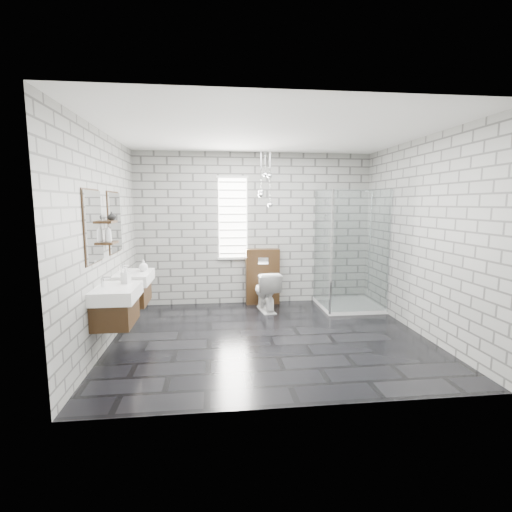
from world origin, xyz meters
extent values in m
cube|color=black|center=(0.00, 0.00, -0.01)|extent=(4.20, 3.60, 0.02)
cube|color=white|center=(0.00, 0.00, 2.71)|extent=(4.20, 3.60, 0.02)
cube|color=#969691|center=(0.00, 1.81, 1.35)|extent=(4.20, 0.02, 2.70)
cube|color=#969691|center=(0.00, -1.81, 1.35)|extent=(4.20, 0.02, 2.70)
cube|color=#969691|center=(-2.11, 0.00, 1.35)|extent=(0.02, 3.60, 2.70)
cube|color=#969691|center=(2.11, 0.00, 1.35)|extent=(0.02, 3.60, 2.70)
cube|color=#382411|center=(-1.89, -0.48, 0.55)|extent=(0.42, 0.62, 0.30)
cube|color=silver|center=(-1.69, -0.48, 0.58)|extent=(0.02, 0.35, 0.01)
cube|color=white|center=(-1.87, -0.48, 0.77)|extent=(0.47, 0.70, 0.15)
cylinder|color=silver|center=(-2.02, -0.48, 0.91)|extent=(0.04, 0.04, 0.12)
cylinder|color=silver|center=(-1.97, -0.48, 0.96)|extent=(0.10, 0.02, 0.02)
cube|color=white|center=(-2.08, -0.48, 1.55)|extent=(0.03, 0.55, 0.80)
cube|color=#382411|center=(-2.09, -0.48, 1.55)|extent=(0.01, 0.59, 0.84)
cube|color=#382411|center=(-1.89, 0.44, 0.55)|extent=(0.42, 0.62, 0.30)
cube|color=silver|center=(-1.69, 0.44, 0.58)|extent=(0.02, 0.35, 0.01)
cube|color=white|center=(-1.87, 0.44, 0.77)|extent=(0.47, 0.70, 0.15)
cylinder|color=silver|center=(-2.02, 0.44, 0.91)|extent=(0.04, 0.04, 0.12)
cylinder|color=silver|center=(-1.97, 0.44, 0.96)|extent=(0.10, 0.02, 0.02)
cube|color=white|center=(-2.08, 0.44, 1.55)|extent=(0.03, 0.55, 0.80)
cube|color=#382411|center=(-2.09, 0.44, 1.55)|extent=(0.01, 0.59, 0.84)
cube|color=#382411|center=(-2.03, -0.05, 1.32)|extent=(0.14, 0.30, 0.03)
cube|color=#382411|center=(-2.03, -0.05, 1.58)|extent=(0.14, 0.30, 0.03)
cube|color=white|center=(-0.40, 1.79, 1.55)|extent=(0.50, 0.02, 1.40)
cube|color=silver|center=(-0.40, 1.77, 2.27)|extent=(0.56, 0.04, 0.04)
cube|color=silver|center=(-0.40, 1.77, 0.83)|extent=(0.56, 0.04, 0.04)
cube|color=silver|center=(-0.40, 1.77, 0.92)|extent=(0.48, 0.01, 0.02)
cube|color=silver|center=(-0.40, 1.77, 1.06)|extent=(0.48, 0.01, 0.02)
cube|color=silver|center=(-0.40, 1.77, 1.20)|extent=(0.48, 0.01, 0.02)
cube|color=silver|center=(-0.40, 1.77, 1.34)|extent=(0.48, 0.01, 0.02)
cube|color=silver|center=(-0.40, 1.77, 1.48)|extent=(0.48, 0.01, 0.02)
cube|color=silver|center=(-0.40, 1.77, 1.62)|extent=(0.48, 0.01, 0.02)
cube|color=silver|center=(-0.40, 1.77, 1.76)|extent=(0.48, 0.01, 0.02)
cube|color=silver|center=(-0.40, 1.77, 1.90)|extent=(0.48, 0.01, 0.02)
cube|color=silver|center=(-0.40, 1.77, 2.04)|extent=(0.48, 0.01, 0.03)
cube|color=silver|center=(-0.40, 1.77, 2.18)|extent=(0.48, 0.01, 0.03)
cube|color=#382411|center=(0.12, 1.70, 0.50)|extent=(0.60, 0.20, 1.00)
cube|color=silver|center=(0.12, 1.60, 0.80)|extent=(0.18, 0.01, 0.12)
cube|color=white|center=(1.60, 1.30, 0.03)|extent=(1.00, 1.00, 0.06)
cube|color=silver|center=(1.60, 0.81, 1.03)|extent=(1.00, 0.01, 2.00)
cube|color=silver|center=(1.11, 1.30, 1.03)|extent=(0.01, 1.00, 2.00)
cube|color=silver|center=(1.11, 0.81, 1.03)|extent=(0.03, 0.03, 2.00)
cube|color=silver|center=(2.08, 0.81, 1.03)|extent=(0.03, 0.03, 2.00)
cylinder|color=silver|center=(2.04, 1.50, 1.10)|extent=(0.02, 0.02, 1.80)
cylinder|color=silver|center=(1.96, 1.50, 2.02)|extent=(0.14, 0.14, 0.02)
sphere|color=silver|center=(0.04, 1.28, 1.95)|extent=(0.09, 0.09, 0.09)
cylinder|color=silver|center=(0.04, 1.28, 2.35)|extent=(0.01, 0.01, 0.71)
sphere|color=silver|center=(0.20, 1.35, 1.78)|extent=(0.09, 0.09, 0.09)
cylinder|color=silver|center=(0.20, 1.35, 2.26)|extent=(0.01, 0.01, 0.87)
sphere|color=silver|center=(0.13, 1.45, 2.29)|extent=(0.09, 0.09, 0.09)
cylinder|color=silver|center=(0.13, 1.45, 2.52)|extent=(0.01, 0.01, 0.37)
sphere|color=silver|center=(0.06, 1.39, 2.00)|extent=(0.09, 0.09, 0.09)
cylinder|color=silver|center=(0.06, 1.39, 2.37)|extent=(0.01, 0.01, 0.65)
sphere|color=silver|center=(0.20, 1.40, 2.26)|extent=(0.09, 0.09, 0.09)
cylinder|color=silver|center=(0.20, 1.40, 2.50)|extent=(0.01, 0.01, 0.39)
imported|color=white|center=(0.12, 1.25, 0.34)|extent=(0.46, 0.71, 0.68)
imported|color=#B2B2B2|center=(-1.80, -0.30, 0.95)|extent=(0.12, 0.12, 0.20)
imported|color=#B2B2B2|center=(-1.74, 0.52, 0.93)|extent=(0.15, 0.15, 0.16)
imported|color=#B2B2B2|center=(-2.02, -0.14, 1.44)|extent=(0.11, 0.11, 0.22)
imported|color=#B2B2B2|center=(-2.02, 0.06, 1.65)|extent=(0.11, 0.11, 0.11)
camera|label=1|loc=(-0.73, -4.83, 1.80)|focal=26.00mm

